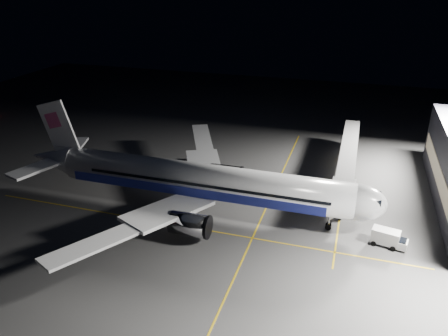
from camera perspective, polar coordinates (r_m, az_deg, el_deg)
The scene contains 11 objects.
ground at distance 73.24m, azimuth -2.76°, elevation -5.36°, with size 200.00×200.00×0.00m, color #4C4C4F.
guide_line_main at distance 70.83m, azimuth 4.91°, elevation -6.54°, with size 0.25×80.00×0.01m, color gold.
guide_line_cross at distance 68.46m, azimuth -4.49°, elevation -7.72°, with size 70.00×0.25×0.01m, color gold.
guide_line_side at distance 78.45m, azimuth 15.17°, elevation -4.10°, with size 0.25×40.00×0.01m, color gold.
airliner at distance 71.17m, azimuth -3.66°, elevation -1.61°, with size 61.48×54.22×16.64m.
jet_bridge at distance 83.83m, azimuth 15.85°, elevation 1.19°, with size 3.60×34.40×6.30m.
service_truck at distance 67.58m, azimuth 20.72°, elevation -8.54°, with size 5.25×2.97×2.53m.
baggage_tug at distance 90.90m, azimuth -3.49°, elevation 1.38°, with size 2.48×1.99×1.80m.
safety_cone_a at distance 77.10m, azimuth -3.33°, elevation -3.52°, with size 0.35×0.35×0.52m, color #E73809.
safety_cone_b at distance 80.36m, azimuth -1.47°, elevation -2.23°, with size 0.40×0.40×0.60m, color #E73809.
safety_cone_c at distance 81.40m, azimuth 1.59°, elevation -1.83°, with size 0.46×0.46×0.69m, color #E73809.
Camera 1 is at (22.38, -59.51, 36.37)m, focal length 35.00 mm.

